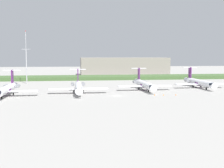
% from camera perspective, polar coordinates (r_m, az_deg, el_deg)
% --- Properties ---
extents(ground_plane, '(500.00, 500.00, 0.00)m').
position_cam_1_polar(ground_plane, '(136.98, -0.85, -0.61)').
color(ground_plane, '#9E9B96').
extents(grass_berm, '(320.00, 20.00, 2.03)m').
position_cam_1_polar(grass_berm, '(183.11, -2.52, 1.27)').
color(grass_berm, '#426033').
rests_on(grass_berm, ground).
extents(regional_jet_nearest, '(22.81, 31.00, 9.00)m').
position_cam_1_polar(regional_jet_nearest, '(114.24, -19.71, -0.90)').
color(regional_jet_nearest, white).
rests_on(regional_jet_nearest, ground).
extents(regional_jet_second, '(22.81, 31.00, 9.00)m').
position_cam_1_polar(regional_jet_second, '(116.43, -6.53, -0.49)').
color(regional_jet_second, white).
rests_on(regional_jet_second, ground).
extents(regional_jet_third, '(22.81, 31.00, 9.00)m').
position_cam_1_polar(regional_jet_third, '(126.56, 6.21, -0.00)').
color(regional_jet_third, white).
rests_on(regional_jet_third, ground).
extents(regional_jet_fourth, '(22.81, 31.00, 9.00)m').
position_cam_1_polar(regional_jet_fourth, '(140.22, 16.42, 0.35)').
color(regional_jet_fourth, white).
rests_on(regional_jet_fourth, ground).
extents(antenna_mast, '(4.40, 0.50, 27.47)m').
position_cam_1_polar(antenna_mast, '(160.21, -16.26, 4.13)').
color(antenna_mast, '#B2B2B7').
rests_on(antenna_mast, ground).
extents(distant_hangar, '(62.94, 26.70, 13.05)m').
position_cam_1_polar(distant_hangar, '(218.03, 2.24, 3.41)').
color(distant_hangar, gray).
rests_on(distant_hangar, ground).
extents(safety_cone_front_marker, '(0.44, 0.44, 0.55)m').
position_cam_1_polar(safety_cone_front_marker, '(109.51, 8.25, -2.09)').
color(safety_cone_front_marker, orange).
rests_on(safety_cone_front_marker, ground).
extents(safety_cone_mid_marker, '(0.44, 0.44, 0.55)m').
position_cam_1_polar(safety_cone_mid_marker, '(110.35, 9.93, -2.06)').
color(safety_cone_mid_marker, orange).
rests_on(safety_cone_mid_marker, ground).
extents(safety_cone_rear_marker, '(0.44, 0.44, 0.55)m').
position_cam_1_polar(safety_cone_rear_marker, '(111.36, 12.25, -2.03)').
color(safety_cone_rear_marker, orange).
rests_on(safety_cone_rear_marker, ground).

